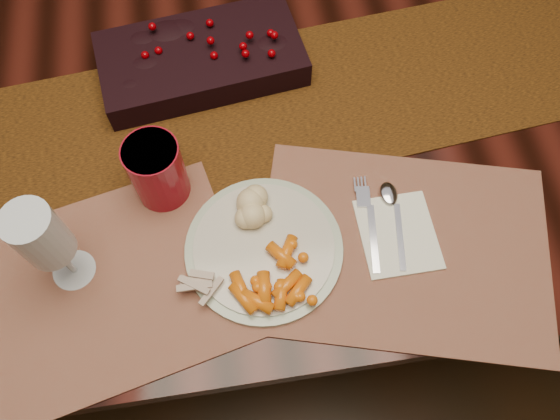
{
  "coord_description": "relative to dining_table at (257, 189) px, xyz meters",
  "views": [
    {
      "loc": [
        -0.04,
        -0.62,
        1.53
      ],
      "look_at": [
        0.02,
        -0.27,
        0.8
      ],
      "focal_mm": 35.0,
      "sensor_mm": 36.0,
      "label": 1
    }
  ],
  "objects": [
    {
      "name": "spoon",
      "position": [
        0.19,
        -0.3,
        0.39
      ],
      "size": [
        0.05,
        0.14,
        0.0
      ],
      "primitive_type": null,
      "rotation": [
        0.0,
        0.0,
        -0.15
      ],
      "color": "#AEAEB8",
      "rests_on": "napkin"
    },
    {
      "name": "baby_carrots",
      "position": [
        -0.02,
        -0.36,
        0.4
      ],
      "size": [
        0.1,
        0.08,
        0.02
      ],
      "primitive_type": null,
      "rotation": [
        0.0,
        0.0,
        -0.02
      ],
      "color": "orange",
      "rests_on": "dinner_plate"
    },
    {
      "name": "napkin",
      "position": [
        0.19,
        -0.31,
        0.38
      ],
      "size": [
        0.12,
        0.13,
        0.0
      ],
      "primitive_type": "cube",
      "rotation": [
        0.0,
        0.0,
        0.01
      ],
      "color": "white",
      "rests_on": "placemat_main"
    },
    {
      "name": "floor",
      "position": [
        0.0,
        0.0,
        -0.38
      ],
      "size": [
        5.0,
        5.0,
        0.0
      ],
      "primitive_type": "plane",
      "color": "black",
      "rests_on": "ground"
    },
    {
      "name": "placemat_second",
      "position": [
        -0.27,
        -0.33,
        0.38
      ],
      "size": [
        0.48,
        0.4,
        0.0
      ],
      "primitive_type": "cube",
      "rotation": [
        0.0,
        0.0,
        0.22
      ],
      "color": "#936237",
      "rests_on": "dining_table"
    },
    {
      "name": "table_runner",
      "position": [
        0.05,
        -0.04,
        0.38
      ],
      "size": [
        1.56,
        0.48,
        0.0
      ],
      "primitive_type": "cube",
      "rotation": [
        0.0,
        0.0,
        0.11
      ],
      "color": "#50300B",
      "rests_on": "dining_table"
    },
    {
      "name": "turkey_shreds",
      "position": [
        -0.11,
        -0.35,
        0.4
      ],
      "size": [
        0.08,
        0.07,
        0.02
      ],
      "primitive_type": null,
      "rotation": [
        0.0,
        0.0,
        0.09
      ],
      "color": "#B0A194",
      "rests_on": "dinner_plate"
    },
    {
      "name": "mashed_potatoes",
      "position": [
        -0.02,
        -0.25,
        0.41
      ],
      "size": [
        0.07,
        0.06,
        0.04
      ],
      "primitive_type": null,
      "rotation": [
        0.0,
        0.0,
        -0.02
      ],
      "color": "#BBB385",
      "rests_on": "dinner_plate"
    },
    {
      "name": "centerpiece",
      "position": [
        -0.08,
        0.06,
        0.41
      ],
      "size": [
        0.37,
        0.23,
        0.07
      ],
      "primitive_type": null,
      "rotation": [
        0.0,
        0.0,
        0.14
      ],
      "color": "black",
      "rests_on": "table_runner"
    },
    {
      "name": "red_cup",
      "position": [
        -0.16,
        -0.18,
        0.44
      ],
      "size": [
        0.11,
        0.11,
        0.12
      ],
      "primitive_type": "cylinder",
      "rotation": [
        0.0,
        0.0,
        -0.38
      ],
      "color": "maroon",
      "rests_on": "placemat_main"
    },
    {
      "name": "fork",
      "position": [
        0.15,
        -0.3,
        0.39
      ],
      "size": [
        0.04,
        0.15,
        0.0
      ],
      "primitive_type": null,
      "rotation": [
        0.0,
        0.0,
        -0.13
      ],
      "color": "silver",
      "rests_on": "napkin"
    },
    {
      "name": "dining_table",
      "position": [
        0.0,
        0.0,
        0.0
      ],
      "size": [
        1.8,
        1.0,
        0.75
      ],
      "primitive_type": "cube",
      "color": "black",
      "rests_on": "floor"
    },
    {
      "name": "wine_glass",
      "position": [
        -0.3,
        -0.3,
        0.47
      ],
      "size": [
        0.08,
        0.08,
        0.19
      ],
      "primitive_type": null,
      "rotation": [
        0.0,
        0.0,
        0.33
      ],
      "color": "white",
      "rests_on": "dining_table"
    },
    {
      "name": "placemat_main",
      "position": [
        0.2,
        -0.33,
        0.38
      ],
      "size": [
        0.51,
        0.43,
        0.0
      ],
      "primitive_type": "cube",
      "rotation": [
        0.0,
        0.0,
        -0.27
      ],
      "color": "brown",
      "rests_on": "dining_table"
    },
    {
      "name": "dinner_plate",
      "position": [
        -0.01,
        -0.31,
        0.39
      ],
      "size": [
        0.28,
        0.28,
        0.01
      ],
      "primitive_type": "cylinder",
      "rotation": [
        0.0,
        0.0,
        0.19
      ],
      "color": "beige",
      "rests_on": "placemat_main"
    }
  ]
}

